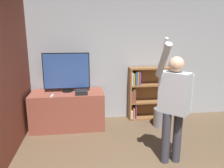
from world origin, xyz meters
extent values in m
cube|color=#9EA3A8|center=(0.00, 2.97, 1.35)|extent=(6.09, 0.06, 2.70)
cube|color=brown|center=(-2.07, 1.47, 1.35)|extent=(0.06, 4.54, 2.70)
cube|color=brown|center=(-1.23, 2.53, 0.38)|extent=(1.49, 0.72, 0.77)
cylinder|color=black|center=(-1.23, 2.58, 0.78)|extent=(0.22, 0.22, 0.03)
cylinder|color=black|center=(-1.23, 2.58, 0.82)|extent=(0.06, 0.06, 0.05)
cube|color=black|center=(-1.23, 2.58, 1.20)|extent=(0.95, 0.04, 0.74)
cube|color=#2D4C8C|center=(-1.23, 2.56, 1.20)|extent=(0.91, 0.01, 0.71)
cube|color=black|center=(-0.93, 2.34, 0.81)|extent=(0.25, 0.23, 0.08)
cube|color=white|center=(-1.50, 2.26, 0.78)|extent=(0.06, 0.14, 0.02)
cube|color=brown|center=(0.15, 2.78, 0.61)|extent=(0.04, 0.28, 1.21)
cube|color=brown|center=(1.11, 2.78, 0.61)|extent=(0.04, 0.28, 1.21)
cube|color=brown|center=(0.63, 2.92, 0.61)|extent=(0.99, 0.01, 1.21)
cube|color=brown|center=(0.63, 2.78, 0.02)|extent=(0.92, 0.28, 0.04)
cube|color=brown|center=(0.63, 2.78, 0.40)|extent=(0.92, 0.28, 0.04)
cube|color=brown|center=(0.63, 2.78, 0.81)|extent=(0.92, 0.28, 0.04)
cube|color=brown|center=(0.63, 2.78, 1.19)|extent=(0.92, 0.28, 0.04)
cube|color=beige|center=(0.19, 2.77, 0.12)|extent=(0.04, 0.26, 0.21)
cube|color=orange|center=(0.23, 2.76, 0.15)|extent=(0.03, 0.24, 0.26)
cube|color=#7A3889|center=(0.28, 2.76, 0.17)|extent=(0.02, 0.23, 0.31)
cube|color=red|center=(0.19, 2.76, 0.55)|extent=(0.04, 0.22, 0.26)
cube|color=#338447|center=(0.22, 2.75, 0.58)|extent=(0.03, 0.22, 0.31)
cube|color=red|center=(0.25, 2.75, 0.57)|extent=(0.02, 0.21, 0.30)
cube|color=beige|center=(0.18, 2.76, 0.97)|extent=(0.03, 0.23, 0.29)
cube|color=gold|center=(0.23, 2.75, 0.96)|extent=(0.02, 0.21, 0.26)
cube|color=#2D569E|center=(0.27, 2.75, 0.97)|extent=(0.04, 0.22, 0.29)
cube|color=gold|center=(0.31, 2.77, 0.98)|extent=(0.02, 0.24, 0.31)
cube|color=#7A3889|center=(0.35, 2.75, 0.97)|extent=(0.04, 0.21, 0.29)
cylinder|color=#383842|center=(0.34, 1.00, 0.41)|extent=(0.13, 0.13, 0.81)
cylinder|color=#383842|center=(0.52, 1.00, 0.41)|extent=(0.13, 0.13, 0.81)
cube|color=#B7BCC6|center=(0.43, 1.00, 1.12)|extent=(0.45, 0.46, 0.61)
sphere|color=tan|center=(0.43, 1.00, 1.53)|extent=(0.22, 0.22, 0.22)
cylinder|color=#B7BCC6|center=(0.67, 1.00, 1.10)|extent=(0.09, 0.09, 0.56)
cylinder|color=#B7BCC6|center=(0.19, 0.89, 1.60)|extent=(0.09, 0.40, 0.51)
cube|color=white|center=(0.19, 0.83, 1.84)|extent=(0.04, 0.09, 0.14)
cylinder|color=gray|center=(0.74, 2.30, 0.19)|extent=(0.33, 0.33, 0.39)
camera|label=1|loc=(-0.88, -1.91, 1.97)|focal=35.00mm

